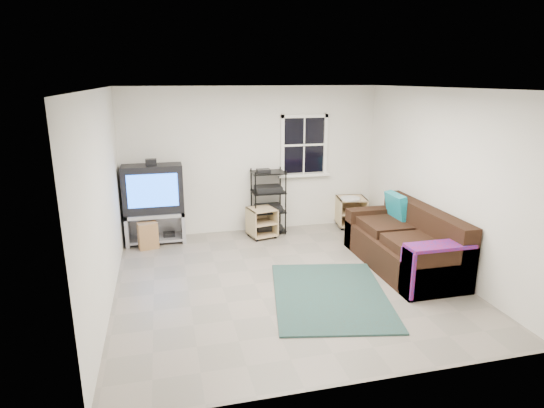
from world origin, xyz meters
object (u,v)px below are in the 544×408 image
object	(u,v)px
av_rack	(268,206)
side_table_right	(350,209)
tv_unit	(154,197)
side_table_left	(261,221)
sofa	(405,245)

from	to	relation	value
av_rack	side_table_right	world-z (taller)	av_rack
tv_unit	side_table_right	size ratio (longest dim) A/B	2.44
side_table_left	side_table_right	xyz separation A→B (m)	(1.77, 0.16, 0.05)
side_table_left	sofa	size ratio (longest dim) A/B	0.25
tv_unit	av_rack	xyz separation A→B (m)	(1.99, 0.04, -0.28)
side_table_left	side_table_right	size ratio (longest dim) A/B	0.90
side_table_right	sofa	bearing A→B (deg)	-89.56
side_table_right	av_rack	bearing A→B (deg)	179.38
sofa	side_table_right	bearing A→B (deg)	90.44
av_rack	side_table_left	size ratio (longest dim) A/B	2.20
av_rack	sofa	world-z (taller)	av_rack
side_table_left	tv_unit	bearing A→B (deg)	175.44
tv_unit	side_table_right	distance (m)	3.61
side_table_left	sofa	world-z (taller)	sofa
av_rack	side_table_right	xyz separation A→B (m)	(1.59, -0.02, -0.18)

